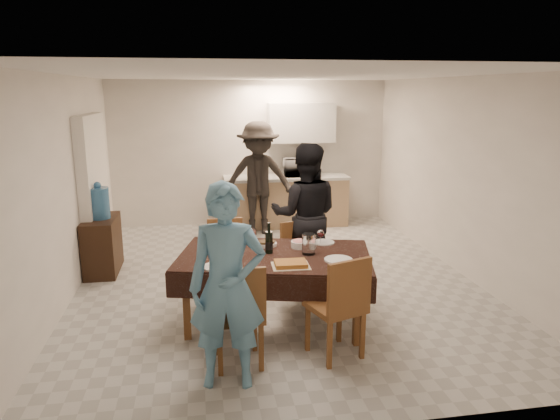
{
  "coord_description": "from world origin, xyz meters",
  "views": [
    {
      "loc": [
        -0.96,
        -6.06,
        2.42
      ],
      "look_at": [
        -0.0,
        -0.3,
        1.01
      ],
      "focal_mm": 32.0,
      "sensor_mm": 36.0,
      "label": 1
    }
  ],
  "objects_px": {
    "microwave": "(300,167)",
    "person_near": "(227,287)",
    "water_pitcher": "(309,244)",
    "person_kitchen": "(258,179)",
    "person_far": "(305,215)",
    "dining_table": "(275,257)",
    "wine_bottle": "(269,238)",
    "console": "(102,245)",
    "savoury_tart": "(291,264)",
    "water_jug": "(99,203)"
  },
  "relations": [
    {
      "from": "microwave",
      "to": "water_pitcher",
      "type": "bearing_deg",
      "value": 79.71
    },
    {
      "from": "water_pitcher",
      "to": "savoury_tart",
      "type": "bearing_deg",
      "value": -127.15
    },
    {
      "from": "microwave",
      "to": "person_near",
      "type": "bearing_deg",
      "value": 71.88
    },
    {
      "from": "microwave",
      "to": "water_jug",
      "type": "bearing_deg",
      "value": 32.3
    },
    {
      "from": "dining_table",
      "to": "person_near",
      "type": "height_order",
      "value": "person_near"
    },
    {
      "from": "person_kitchen",
      "to": "microwave",
      "type": "bearing_deg",
      "value": 29.09
    },
    {
      "from": "water_jug",
      "to": "savoury_tart",
      "type": "height_order",
      "value": "water_jug"
    },
    {
      "from": "person_near",
      "to": "person_far",
      "type": "height_order",
      "value": "person_far"
    },
    {
      "from": "savoury_tart",
      "to": "microwave",
      "type": "height_order",
      "value": "microwave"
    },
    {
      "from": "dining_table",
      "to": "console",
      "type": "relative_size",
      "value": 2.66
    },
    {
      "from": "microwave",
      "to": "wine_bottle",
      "type": "bearing_deg",
      "value": 73.79
    },
    {
      "from": "person_far",
      "to": "person_kitchen",
      "type": "height_order",
      "value": "person_kitchen"
    },
    {
      "from": "wine_bottle",
      "to": "person_near",
      "type": "relative_size",
      "value": 0.19
    },
    {
      "from": "dining_table",
      "to": "person_near",
      "type": "xyz_separation_m",
      "value": [
        -0.55,
        -1.05,
        0.13
      ]
    },
    {
      "from": "person_kitchen",
      "to": "water_pitcher",
      "type": "bearing_deg",
      "value": -88.43
    },
    {
      "from": "water_pitcher",
      "to": "person_far",
      "type": "relative_size",
      "value": 0.12
    },
    {
      "from": "dining_table",
      "to": "wine_bottle",
      "type": "distance_m",
      "value": 0.21
    },
    {
      "from": "wine_bottle",
      "to": "person_far",
      "type": "distance_m",
      "value": 1.17
    },
    {
      "from": "microwave",
      "to": "person_far",
      "type": "bearing_deg",
      "value": 79.72
    },
    {
      "from": "person_near",
      "to": "person_kitchen",
      "type": "distance_m",
      "value": 4.55
    },
    {
      "from": "water_pitcher",
      "to": "water_jug",
      "type": "bearing_deg",
      "value": 141.15
    },
    {
      "from": "water_pitcher",
      "to": "person_near",
      "type": "distance_m",
      "value": 1.35
    },
    {
      "from": "water_jug",
      "to": "microwave",
      "type": "distance_m",
      "value": 3.71
    },
    {
      "from": "savoury_tart",
      "to": "person_far",
      "type": "xyz_separation_m",
      "value": [
        0.45,
        1.43,
        0.11
      ]
    },
    {
      "from": "console",
      "to": "person_far",
      "type": "height_order",
      "value": "person_far"
    },
    {
      "from": "person_kitchen",
      "to": "person_far",
      "type": "bearing_deg",
      "value": -82.92
    },
    {
      "from": "dining_table",
      "to": "person_kitchen",
      "type": "distance_m",
      "value": 3.45
    },
    {
      "from": "console",
      "to": "person_kitchen",
      "type": "height_order",
      "value": "person_kitchen"
    },
    {
      "from": "wine_bottle",
      "to": "person_kitchen",
      "type": "distance_m",
      "value": 3.39
    },
    {
      "from": "person_far",
      "to": "microwave",
      "type": "bearing_deg",
      "value": -86.66
    },
    {
      "from": "console",
      "to": "water_pitcher",
      "type": "bearing_deg",
      "value": -38.85
    },
    {
      "from": "console",
      "to": "person_kitchen",
      "type": "bearing_deg",
      "value": 33.37
    },
    {
      "from": "water_jug",
      "to": "microwave",
      "type": "height_order",
      "value": "microwave"
    },
    {
      "from": "console",
      "to": "microwave",
      "type": "xyz_separation_m",
      "value": [
        3.13,
        1.98,
        0.69
      ]
    },
    {
      "from": "wine_bottle",
      "to": "person_far",
      "type": "height_order",
      "value": "person_far"
    },
    {
      "from": "water_pitcher",
      "to": "person_kitchen",
      "type": "height_order",
      "value": "person_kitchen"
    },
    {
      "from": "water_jug",
      "to": "water_pitcher",
      "type": "relative_size",
      "value": 1.94
    },
    {
      "from": "water_pitcher",
      "to": "person_far",
      "type": "bearing_deg",
      "value": 79.7
    },
    {
      "from": "water_pitcher",
      "to": "microwave",
      "type": "xyz_separation_m",
      "value": [
        0.71,
        3.93,
        0.2
      ]
    },
    {
      "from": "savoury_tart",
      "to": "microwave",
      "type": "distance_m",
      "value": 4.38
    },
    {
      "from": "water_pitcher",
      "to": "person_near",
      "type": "height_order",
      "value": "person_near"
    },
    {
      "from": "wine_bottle",
      "to": "person_near",
      "type": "height_order",
      "value": "person_near"
    },
    {
      "from": "wine_bottle",
      "to": "person_near",
      "type": "bearing_deg",
      "value": -114.44
    },
    {
      "from": "dining_table",
      "to": "water_pitcher",
      "type": "relative_size",
      "value": 10.11
    },
    {
      "from": "microwave",
      "to": "person_kitchen",
      "type": "distance_m",
      "value": 0.93
    },
    {
      "from": "wine_bottle",
      "to": "dining_table",
      "type": "bearing_deg",
      "value": -45.0
    },
    {
      "from": "dining_table",
      "to": "person_near",
      "type": "bearing_deg",
      "value": -104.17
    },
    {
      "from": "wine_bottle",
      "to": "person_kitchen",
      "type": "bearing_deg",
      "value": 84.85
    },
    {
      "from": "person_near",
      "to": "wine_bottle",
      "type": "bearing_deg",
      "value": 71.95
    },
    {
      "from": "dining_table",
      "to": "water_pitcher",
      "type": "height_order",
      "value": "water_pitcher"
    }
  ]
}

